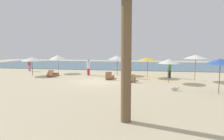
{
  "coord_description": "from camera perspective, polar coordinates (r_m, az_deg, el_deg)",
  "views": [
    {
      "loc": [
        4.45,
        -17.39,
        3.03
      ],
      "look_at": [
        1.48,
        -0.24,
        1.1
      ],
      "focal_mm": 33.2,
      "sensor_mm": 36.0,
      "label": 1
    }
  ],
  "objects": [
    {
      "name": "umbrella_2",
      "position": [
        20.0,
        22.06,
        3.4
      ],
      "size": [
        2.08,
        2.08,
        2.34
      ],
      "color": "olive",
      "rests_on": "ground_plane"
    },
    {
      "name": "umbrella_3",
      "position": [
        15.17,
        27.68,
        2.11
      ],
      "size": [
        2.01,
        2.01,
        2.29
      ],
      "color": "brown",
      "rests_on": "ground_plane"
    },
    {
      "name": "umbrella_0",
      "position": [
        23.67,
        -21.21,
        2.83
      ],
      "size": [
        2.24,
        2.24,
        1.96
      ],
      "color": "brown",
      "rests_on": "ground_plane"
    },
    {
      "name": "lounger_0",
      "position": [
        19.73,
        -0.57,
        -2.0
      ],
      "size": [
        0.64,
        1.65,
        0.74
      ],
      "color": "brown",
      "rests_on": "ground_plane"
    },
    {
      "name": "umbrella_6",
      "position": [
        24.84,
        -14.63,
        3.47
      ],
      "size": [
        1.97,
        1.97,
        2.13
      ],
      "color": "brown",
      "rests_on": "ground_plane"
    },
    {
      "name": "umbrella_4",
      "position": [
        18.16,
        15.39,
        2.31
      ],
      "size": [
        1.81,
        1.81,
        2.02
      ],
      "color": "olive",
      "rests_on": "ground_plane"
    },
    {
      "name": "lounger_1",
      "position": [
        22.43,
        -16.02,
        -1.23
      ],
      "size": [
        0.71,
        1.72,
        0.7
      ],
      "color": "olive",
      "rests_on": "ground_plane"
    },
    {
      "name": "umbrella_5",
      "position": [
        20.91,
        9.76,
        3.0
      ],
      "size": [
        2.09,
        2.09,
        2.0
      ],
      "color": "brown",
      "rests_on": "ground_plane"
    },
    {
      "name": "lounger_2",
      "position": [
        18.48,
        5.09,
        -2.6
      ],
      "size": [
        0.87,
        1.77,
        0.69
      ],
      "color": "brown",
      "rests_on": "ground_plane"
    },
    {
      "name": "dog",
      "position": [
        15.14,
        16.84,
        -4.89
      ],
      "size": [
        0.64,
        0.35,
        0.3
      ],
      "color": "silver",
      "rests_on": "ground_plane"
    },
    {
      "name": "umbrella_1",
      "position": [
        22.31,
        1.43,
        3.48
      ],
      "size": [
        1.92,
        1.92,
        2.14
      ],
      "color": "brown",
      "rests_on": "ground_plane"
    },
    {
      "name": "ocean_water",
      "position": [
        34.81,
        2.45,
        1.37
      ],
      "size": [
        48.0,
        16.0,
        0.06
      ],
      "primitive_type": "cube",
      "color": "#476B7F",
      "rests_on": "ground_plane"
    },
    {
      "name": "person_0",
      "position": [
        28.16,
        -21.8,
        1.4
      ],
      "size": [
        0.45,
        0.45,
        1.65
      ],
      "color": "#D17299",
      "rests_on": "ground_plane"
    },
    {
      "name": "person_2",
      "position": [
        20.33,
        4.14,
        0.51
      ],
      "size": [
        0.4,
        0.4,
        1.87
      ],
      "color": "white",
      "rests_on": "ground_plane"
    },
    {
      "name": "ground_plane",
      "position": [
        18.21,
        -4.47,
        -3.27
      ],
      "size": [
        60.0,
        60.0,
        0.0
      ],
      "primitive_type": "plane",
      "color": "beige"
    },
    {
      "name": "person_3",
      "position": [
        22.43,
        -6.52,
        0.73
      ],
      "size": [
        0.47,
        0.47,
        1.71
      ],
      "color": "#BF3338",
      "rests_on": "ground_plane"
    },
    {
      "name": "person_1",
      "position": [
        21.08,
        15.54,
        0.21
      ],
      "size": [
        0.36,
        0.36,
        1.73
      ],
      "color": "#26262D",
      "rests_on": "ground_plane"
    }
  ]
}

